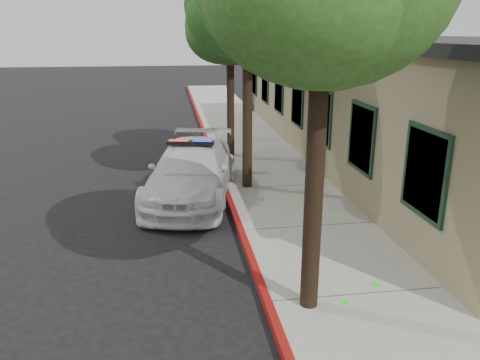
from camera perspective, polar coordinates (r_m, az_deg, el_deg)
name	(u,v)px	position (r m, az deg, el deg)	size (l,w,h in m)	color
ground	(264,309)	(8.22, 2.93, -15.22)	(120.00, 120.00, 0.00)	black
sidewalk	(307,229)	(11.12, 8.06, -5.84)	(3.20, 60.00, 0.15)	gray
red_curb	(241,233)	(10.81, 0.15, -6.34)	(0.14, 60.00, 0.16)	maroon
clapboard_building	(402,100)	(17.89, 18.87, 9.07)	(7.30, 20.89, 4.24)	#9B8965
police_car	(192,171)	(13.10, -5.82, 1.02)	(3.14, 5.53, 1.63)	silver
street_tree_mid	(248,12)	(13.13, 0.94, 19.45)	(3.31, 3.40, 6.30)	black
street_tree_far	(231,30)	(16.71, -1.05, 17.48)	(3.18, 3.03, 5.73)	black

